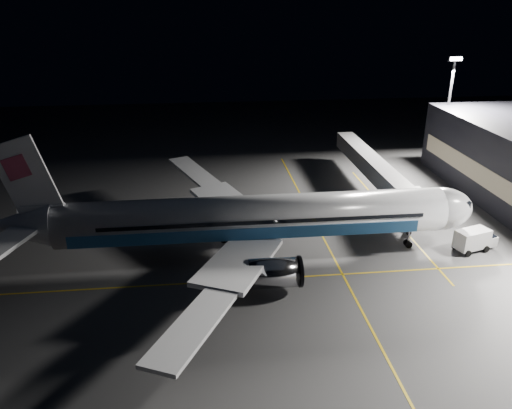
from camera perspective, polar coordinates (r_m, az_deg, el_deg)
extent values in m
plane|color=#4C4C4F|center=(64.44, -0.21, -5.78)|extent=(200.00, 200.00, 0.00)
cube|color=gold|center=(66.14, 8.47, -5.25)|extent=(0.25, 80.00, 0.01)
cube|color=gold|center=(59.27, 0.42, -8.53)|extent=(70.00, 0.25, 0.01)
cube|color=gold|center=(78.29, 15.19, -1.23)|extent=(0.25, 40.00, 0.01)
cylinder|color=silver|center=(62.08, -0.22, -1.48)|extent=(48.00, 5.60, 5.60)
ellipsoid|color=silver|center=(68.72, 20.10, -0.47)|extent=(8.96, 5.60, 5.60)
cube|color=black|center=(69.40, 21.91, 0.38)|extent=(2.20, 3.40, 0.90)
cone|color=silver|center=(65.60, -25.83, -2.24)|extent=(9.00, 5.49, 5.49)
cube|color=#1E518B|center=(64.88, -1.36, -1.24)|extent=(42.24, 0.25, 1.50)
cube|color=#1E518B|center=(59.87, -0.88, -3.39)|extent=(42.24, 0.25, 1.50)
cube|color=silver|center=(69.84, -2.97, -0.08)|extent=(11.36, 15.23, 1.53)
cube|color=silver|center=(55.48, -1.90, -6.48)|extent=(11.36, 15.23, 1.53)
cube|color=silver|center=(81.14, -7.08, 3.74)|extent=(8.57, 13.22, 1.31)
cube|color=silver|center=(44.38, -7.19, -13.68)|extent=(8.57, 13.22, 1.31)
cube|color=silver|center=(69.84, -24.21, -0.21)|extent=(6.20, 9.67, 0.45)
cube|color=silver|center=(60.89, -26.90, -4.02)|extent=(6.20, 9.67, 0.45)
cube|color=white|center=(62.79, -24.76, 2.72)|extent=(7.53, 0.40, 10.28)
cube|color=#C34264|center=(62.64, -25.67, 3.88)|extent=(3.22, 0.55, 3.22)
cylinder|color=#B7B7BF|center=(71.49, -0.04, -0.49)|extent=(5.60, 3.40, 3.40)
cylinder|color=#B7B7BF|center=(55.55, 2.04, -7.81)|extent=(5.60, 3.40, 3.40)
cylinder|color=#9999A0|center=(68.90, 17.03, -3.70)|extent=(0.26, 0.26, 2.50)
cylinder|color=black|center=(69.25, 16.95, -4.29)|extent=(0.90, 0.70, 0.90)
cylinder|color=#9999A0|center=(67.46, -3.15, -3.24)|extent=(0.26, 0.26, 2.50)
cylinder|color=#9999A0|center=(59.87, -2.64, -6.83)|extent=(0.26, 0.26, 2.50)
cylinder|color=black|center=(67.77, -3.14, -3.77)|extent=(1.10, 1.60, 1.10)
cylinder|color=black|center=(60.21, -2.63, -7.41)|extent=(1.10, 1.60, 1.10)
cube|color=brown|center=(86.35, 23.89, 3.40)|extent=(0.15, 36.00, 3.00)
cube|color=#B2B2B7|center=(85.44, 13.15, 4.32)|extent=(3.00, 33.90, 2.80)
cube|color=#B2B2B7|center=(71.64, 17.18, 0.26)|extent=(3.60, 3.20, 3.40)
cylinder|color=#9999A0|center=(72.81, 16.90, -1.96)|extent=(0.70, 0.70, 3.10)
cylinder|color=black|center=(72.56, 17.06, -3.11)|extent=(0.70, 0.30, 0.70)
cylinder|color=black|center=(74.05, 16.54, -2.51)|extent=(0.70, 0.30, 0.70)
cylinder|color=#59595E|center=(101.72, 20.99, 9.50)|extent=(0.44, 0.44, 20.00)
cube|color=#59595E|center=(100.12, 21.83, 15.22)|extent=(2.40, 0.50, 0.80)
cube|color=white|center=(99.82, 21.93, 15.19)|extent=(2.20, 0.15, 0.60)
cube|color=silver|center=(70.48, 23.47, -3.62)|extent=(4.88, 3.40, 2.44)
cube|color=silver|center=(72.60, 24.85, -3.68)|extent=(2.30, 2.53, 1.33)
cube|color=black|center=(72.38, 24.92, -3.28)|extent=(1.82, 2.19, 0.55)
cylinder|color=black|center=(72.77, 23.52, -3.92)|extent=(0.93, 0.52, 0.89)
cylinder|color=black|center=(71.41, 24.83, -4.66)|extent=(0.93, 0.52, 0.89)
cylinder|color=black|center=(70.67, 21.76, -4.42)|extent=(0.93, 0.52, 0.89)
cylinder|color=black|center=(69.27, 23.08, -5.20)|extent=(0.93, 0.52, 0.89)
cube|color=black|center=(78.13, -3.48, 0.06)|extent=(2.43, 1.85, 0.99)
cube|color=black|center=(77.89, -3.49, 0.49)|extent=(1.10, 1.10, 0.54)
sphere|color=#FFF2CC|center=(77.39, -3.63, -0.17)|extent=(0.23, 0.23, 0.23)
sphere|color=#FFF2CC|center=(77.64, -3.00, -0.08)|extent=(0.23, 0.23, 0.23)
cylinder|color=black|center=(79.19, -3.08, 0.07)|extent=(0.57, 0.33, 0.54)
cylinder|color=black|center=(77.85, -2.73, -0.33)|extent=(0.57, 0.33, 0.54)
cylinder|color=black|center=(78.75, -4.20, -0.09)|extent=(0.57, 0.33, 0.54)
cylinder|color=black|center=(77.40, -3.87, -0.50)|extent=(0.57, 0.33, 0.54)
cone|color=#FF640A|center=(72.76, -2.41, -2.03)|extent=(0.39, 0.39, 0.59)
cone|color=#FF640A|center=(76.45, 1.44, -0.71)|extent=(0.44, 0.44, 0.67)
cone|color=#FF640A|center=(70.99, -2.82, -2.65)|extent=(0.46, 0.46, 0.69)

